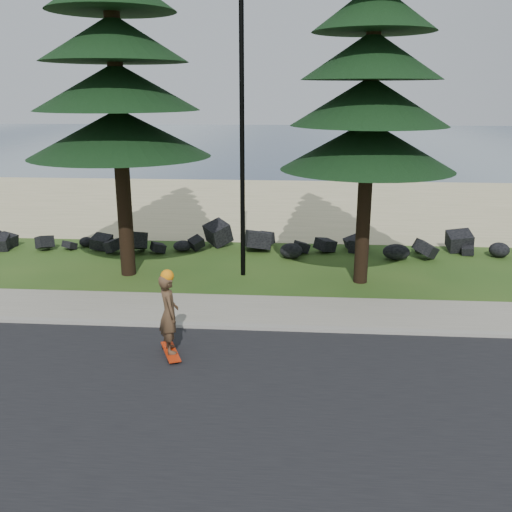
{
  "coord_description": "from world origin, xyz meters",
  "views": [
    {
      "loc": [
        1.65,
        -13.25,
        5.43
      ],
      "look_at": [
        0.64,
        0.0,
        1.54
      ],
      "focal_mm": 40.0,
      "sensor_mm": 36.0,
      "label": 1
    }
  ],
  "objects": [
    {
      "name": "ground",
      "position": [
        0.0,
        0.0,
        0.0
      ],
      "size": [
        160.0,
        160.0,
        0.0
      ],
      "primitive_type": "plane",
      "color": "#244916",
      "rests_on": "ground"
    },
    {
      "name": "road",
      "position": [
        0.0,
        -4.5,
        0.01
      ],
      "size": [
        160.0,
        7.0,
        0.02
      ],
      "primitive_type": "cube",
      "color": "black",
      "rests_on": "ground"
    },
    {
      "name": "kerb",
      "position": [
        0.0,
        -0.9,
        0.05
      ],
      "size": [
        160.0,
        0.2,
        0.1
      ],
      "primitive_type": "cube",
      "color": "#9A968A",
      "rests_on": "ground"
    },
    {
      "name": "sidewalk",
      "position": [
        0.0,
        0.2,
        0.04
      ],
      "size": [
        160.0,
        2.0,
        0.08
      ],
      "primitive_type": "cube",
      "color": "gray",
      "rests_on": "ground"
    },
    {
      "name": "beach_sand",
      "position": [
        0.0,
        14.5,
        0.01
      ],
      "size": [
        160.0,
        15.0,
        0.01
      ],
      "primitive_type": "cube",
      "color": "tan",
      "rests_on": "ground"
    },
    {
      "name": "ocean",
      "position": [
        0.0,
        51.0,
        0.0
      ],
      "size": [
        160.0,
        58.0,
        0.01
      ],
      "primitive_type": "cube",
      "color": "#30445C",
      "rests_on": "ground"
    },
    {
      "name": "seawall_boulders",
      "position": [
        0.0,
        5.6,
        0.0
      ],
      "size": [
        60.0,
        2.4,
        1.1
      ],
      "primitive_type": null,
      "color": "black",
      "rests_on": "ground"
    },
    {
      "name": "lamp_post",
      "position": [
        0.0,
        3.2,
        4.13
      ],
      "size": [
        0.25,
        0.14,
        8.14
      ],
      "color": "black",
      "rests_on": "ground"
    },
    {
      "name": "skateboarder",
      "position": [
        -0.99,
        -2.41,
        0.96
      ],
      "size": [
        0.63,
        1.04,
        1.9
      ],
      "rotation": [
        0.0,
        0.0,
        1.97
      ],
      "color": "red",
      "rests_on": "ground"
    }
  ]
}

